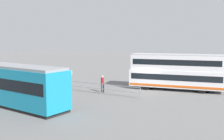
{
  "coord_description": "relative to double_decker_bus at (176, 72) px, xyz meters",
  "views": [
    {
      "loc": [
        -8.68,
        27.89,
        5.61
      ],
      "look_at": [
        2.91,
        2.95,
        2.39
      ],
      "focal_mm": 42.63,
      "sensor_mm": 36.0,
      "label": 1
    }
  ],
  "objects": [
    {
      "name": "pedestrian_near_railing",
      "position": [
        6.72,
        4.71,
        -0.98
      ],
      "size": [
        0.45,
        0.45,
        1.8
      ],
      "color": "black",
      "rests_on": "ground"
    },
    {
      "name": "ground_plane",
      "position": [
        2.85,
        1.44,
        -2.02
      ],
      "size": [
        160.0,
        160.0,
        0.0
      ],
      "primitive_type": "plane",
      "color": "slate"
    },
    {
      "name": "pedestrian_railing",
      "position": [
        6.48,
        5.57,
        -1.28
      ],
      "size": [
        8.9,
        0.88,
        1.08
      ],
      "color": "gray",
      "rests_on": "ground"
    },
    {
      "name": "info_sign",
      "position": [
        10.93,
        4.75,
        -0.45
      ],
      "size": [
        1.04,
        0.23,
        2.28
      ],
      "color": "slate",
      "rests_on": "ground"
    },
    {
      "name": "double_decker_bus",
      "position": [
        0.0,
        0.0,
        0.0
      ],
      "size": [
        10.24,
        3.4,
        3.96
      ],
      "color": "white",
      "rests_on": "ground"
    },
    {
      "name": "tram_yellow",
      "position": [
        12.15,
        12.61,
        -0.23
      ],
      "size": [
        13.63,
        4.85,
        3.45
      ],
      "color": "teal",
      "rests_on": "ground"
    }
  ]
}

